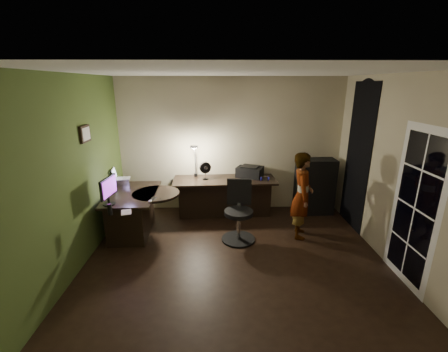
{
  "coord_description": "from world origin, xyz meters",
  "views": [
    {
      "loc": [
        -0.25,
        -3.99,
        2.56
      ],
      "look_at": [
        -0.15,
        1.05,
        1.0
      ],
      "focal_mm": 24.0,
      "sensor_mm": 36.0,
      "label": 1
    }
  ],
  "objects_px": {
    "cabinet": "(315,186)",
    "office_chair": "(239,212)",
    "person": "(302,196)",
    "desk_right": "(225,197)",
    "monitor": "(108,195)",
    "desk_left": "(134,213)"
  },
  "relations": [
    {
      "from": "cabinet",
      "to": "office_chair",
      "type": "distance_m",
      "value": 1.97
    },
    {
      "from": "cabinet",
      "to": "person",
      "type": "xyz_separation_m",
      "value": [
        -0.54,
        -0.98,
        0.18
      ]
    },
    {
      "from": "desk_right",
      "to": "person",
      "type": "bearing_deg",
      "value": -37.99
    },
    {
      "from": "monitor",
      "to": "office_chair",
      "type": "xyz_separation_m",
      "value": [
        2.04,
        0.21,
        -0.41
      ]
    },
    {
      "from": "desk_left",
      "to": "person",
      "type": "relative_size",
      "value": 0.88
    },
    {
      "from": "desk_right",
      "to": "person",
      "type": "xyz_separation_m",
      "value": [
        1.29,
        -0.91,
        0.37
      ]
    },
    {
      "from": "office_chair",
      "to": "person",
      "type": "xyz_separation_m",
      "value": [
        1.08,
        0.15,
        0.24
      ]
    },
    {
      "from": "monitor",
      "to": "person",
      "type": "relative_size",
      "value": 0.32
    },
    {
      "from": "desk_left",
      "to": "office_chair",
      "type": "distance_m",
      "value": 1.85
    },
    {
      "from": "cabinet",
      "to": "desk_right",
      "type": "bearing_deg",
      "value": -179.33
    },
    {
      "from": "desk_left",
      "to": "cabinet",
      "type": "xyz_separation_m",
      "value": [
        3.44,
        0.82,
        0.19
      ]
    },
    {
      "from": "desk_right",
      "to": "cabinet",
      "type": "distance_m",
      "value": 1.84
    },
    {
      "from": "cabinet",
      "to": "office_chair",
      "type": "height_order",
      "value": "cabinet"
    },
    {
      "from": "monitor",
      "to": "office_chair",
      "type": "relative_size",
      "value": 0.47
    },
    {
      "from": "office_chair",
      "to": "person",
      "type": "distance_m",
      "value": 1.11
    },
    {
      "from": "desk_right",
      "to": "desk_left",
      "type": "bearing_deg",
      "value": -157.85
    },
    {
      "from": "office_chair",
      "to": "person",
      "type": "bearing_deg",
      "value": 12.2
    },
    {
      "from": "person",
      "to": "cabinet",
      "type": "bearing_deg",
      "value": -18.51
    },
    {
      "from": "desk_right",
      "to": "monitor",
      "type": "bearing_deg",
      "value": -148.22
    },
    {
      "from": "person",
      "to": "desk_right",
      "type": "bearing_deg",
      "value": 65.12
    },
    {
      "from": "desk_right",
      "to": "cabinet",
      "type": "bearing_deg",
      "value": -0.69
    },
    {
      "from": "desk_right",
      "to": "office_chair",
      "type": "xyz_separation_m",
      "value": [
        0.21,
        -1.05,
        0.13
      ]
    }
  ]
}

